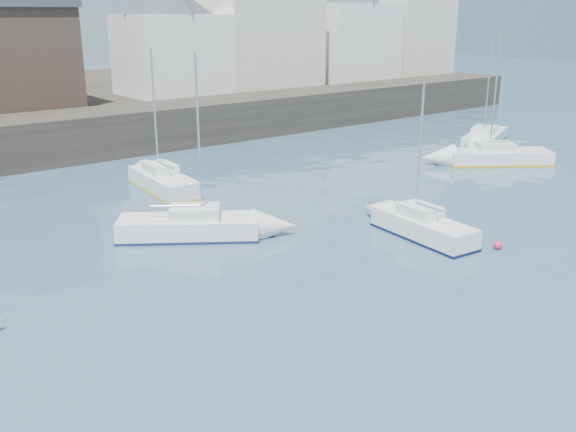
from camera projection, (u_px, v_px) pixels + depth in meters
water at (555, 370)px, 17.85m from camera, size 220.00×220.00×0.00m
quay_wall at (78, 135)px, 43.55m from camera, size 90.00×5.00×3.00m
land_strip at (3, 107)px, 57.03m from camera, size 90.00×32.00×2.80m
bldg_east_a at (256, 19)px, 58.36m from camera, size 13.36×13.36×11.80m
bldg_east_b at (348, 28)px, 64.77m from camera, size 11.88×11.88×9.95m
bldg_east_c at (408, 22)px, 69.93m from camera, size 11.14×11.14×10.95m
bldg_east_d at (172, 39)px, 53.11m from camera, size 11.14×11.14×8.95m
sailboat_b at (189, 226)px, 28.17m from camera, size 6.18×5.14×7.93m
sailboat_c at (423, 226)px, 28.14m from camera, size 2.15×5.33×6.84m
sailboat_d at (498, 156)px, 41.81m from camera, size 6.66×5.56×8.48m
sailboat_f at (163, 181)px, 35.58m from camera, size 2.36×6.04×7.68m
sailboat_g at (485, 137)px, 48.30m from camera, size 6.95×4.64×8.43m
buoy_mid at (497, 249)px, 26.95m from camera, size 0.35×0.35×0.35m
buoy_far at (139, 219)px, 30.82m from camera, size 0.36×0.36×0.36m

